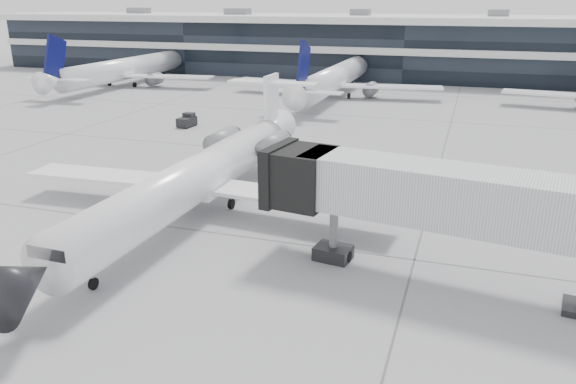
% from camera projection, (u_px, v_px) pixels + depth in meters
% --- Properties ---
extents(ground, '(220.00, 220.00, 0.00)m').
position_uv_depth(ground, '(251.00, 238.00, 34.91)').
color(ground, gray).
rests_on(ground, ground).
extents(terminal, '(170.00, 22.00, 10.00)m').
position_uv_depth(terminal, '(411.00, 50.00, 106.92)').
color(terminal, black).
rests_on(terminal, ground).
extents(bg_jet_left, '(32.00, 40.00, 9.60)m').
position_uv_depth(bg_jet_left, '(129.00, 85.00, 97.65)').
color(bg_jet_left, white).
rests_on(bg_jet_left, ground).
extents(bg_jet_center, '(32.00, 40.00, 9.60)m').
position_uv_depth(bg_jet_center, '(336.00, 96.00, 86.67)').
color(bg_jet_center, white).
rests_on(bg_jet_center, ground).
extents(regional_jet, '(27.29, 33.95, 7.85)m').
position_uv_depth(regional_jet, '(200.00, 175.00, 38.31)').
color(regional_jet, white).
rests_on(regional_jet, ground).
extents(jet_bridge, '(20.07, 6.62, 6.45)m').
position_uv_depth(jet_bridge, '(473.00, 201.00, 27.44)').
color(jet_bridge, silver).
rests_on(jet_bridge, ground).
extents(traffic_cone, '(0.44, 0.44, 0.51)m').
position_uv_depth(traffic_cone, '(249.00, 163.00, 50.18)').
color(traffic_cone, red).
rests_on(traffic_cone, ground).
extents(far_tug, '(1.61, 2.53, 1.55)m').
position_uv_depth(far_tug, '(187.00, 121.00, 65.32)').
color(far_tug, black).
rests_on(far_tug, ground).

